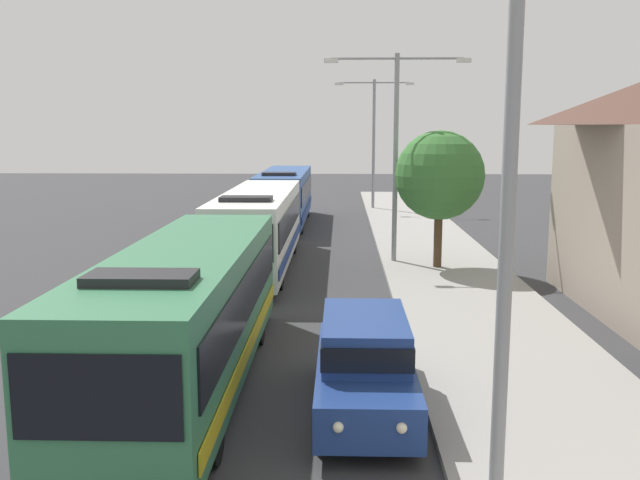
% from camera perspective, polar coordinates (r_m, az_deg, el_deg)
% --- Properties ---
extents(bus_lead, '(2.58, 11.09, 3.21)m').
position_cam_1_polar(bus_lead, '(14.99, -10.78, -5.76)').
color(bus_lead, '#33724C').
rests_on(bus_lead, ground_plane).
extents(bus_second_in_line, '(2.58, 11.92, 3.21)m').
position_cam_1_polar(bus_second_in_line, '(27.40, -5.04, 1.15)').
color(bus_second_in_line, silver).
rests_on(bus_second_in_line, ground_plane).
extents(bus_middle, '(2.58, 11.77, 3.21)m').
position_cam_1_polar(bus_middle, '(39.94, -2.91, 3.72)').
color(bus_middle, '#284C8C').
rests_on(bus_middle, ground_plane).
extents(white_suv, '(1.86, 5.06, 1.90)m').
position_cam_1_polar(white_suv, '(13.76, 3.69, -9.84)').
color(white_suv, navy).
rests_on(white_suv, ground_plane).
extents(streetlamp_near, '(5.72, 0.28, 8.80)m').
position_cam_1_polar(streetlamp_near, '(9.31, 15.46, 8.65)').
color(streetlamp_near, gray).
rests_on(streetlamp_near, sidewalk).
extents(streetlamp_mid, '(5.73, 0.28, 8.24)m').
position_cam_1_polar(streetlamp_mid, '(28.02, 6.26, 8.49)').
color(streetlamp_mid, gray).
rests_on(streetlamp_mid, sidewalk).
extents(streetlamp_far, '(5.19, 0.28, 8.49)m').
position_cam_1_polar(streetlamp_far, '(46.86, 4.44, 8.92)').
color(streetlamp_far, gray).
rests_on(streetlamp_far, sidewalk).
extents(roadside_tree, '(3.42, 3.42, 5.28)m').
position_cam_1_polar(roadside_tree, '(27.01, 9.80, 5.24)').
color(roadside_tree, '#4C3823').
rests_on(roadside_tree, sidewalk).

